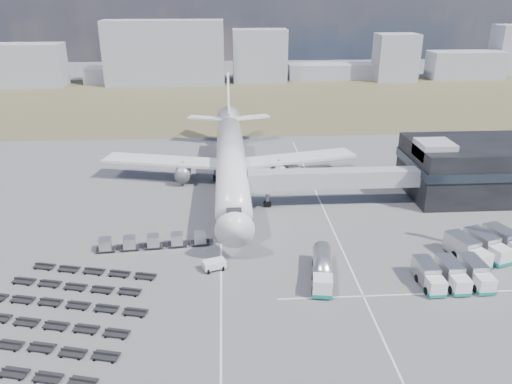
{
  "coord_description": "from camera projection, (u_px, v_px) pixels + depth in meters",
  "views": [
    {
      "loc": [
        -0.96,
        -60.32,
        36.26
      ],
      "look_at": [
        3.99,
        17.73,
        4.0
      ],
      "focal_mm": 35.0,
      "sensor_mm": 36.0,
      "label": 1
    }
  ],
  "objects": [
    {
      "name": "ground",
      "position": [
        236.0,
        267.0,
        69.54
      ],
      "size": [
        420.0,
        420.0,
        0.0
      ],
      "primitive_type": "plane",
      "color": "#565659",
      "rests_on": "ground"
    },
    {
      "name": "grass_strip",
      "position": [
        227.0,
        101.0,
        171.02
      ],
      "size": [
        420.0,
        90.0,
        0.01
      ],
      "primitive_type": "cube",
      "color": "brown",
      "rests_on": "ground"
    },
    {
      "name": "lane_markings",
      "position": [
        302.0,
        255.0,
        72.87
      ],
      "size": [
        47.12,
        110.0,
        0.01
      ],
      "color": "silver",
      "rests_on": "ground"
    },
    {
      "name": "terminal",
      "position": [
        489.0,
        167.0,
        92.44
      ],
      "size": [
        30.4,
        16.4,
        11.0
      ],
      "color": "black",
      "rests_on": "ground"
    },
    {
      "name": "jet_bridge",
      "position": [
        323.0,
        179.0,
        87.38
      ],
      "size": [
        30.3,
        3.8,
        7.05
      ],
      "color": "#939399",
      "rests_on": "ground"
    },
    {
      "name": "airliner",
      "position": [
        231.0,
        158.0,
        97.39
      ],
      "size": [
        51.59,
        64.53,
        17.62
      ],
      "color": "silver",
      "rests_on": "ground"
    },
    {
      "name": "skyline",
      "position": [
        236.0,
        57.0,
        202.61
      ],
      "size": [
        310.13,
        26.89,
        25.58
      ],
      "color": "#9496A1",
      "rests_on": "ground"
    },
    {
      "name": "fuel_tanker",
      "position": [
        322.0,
        269.0,
        66.11
      ],
      "size": [
        4.26,
        10.36,
        3.26
      ],
      "rotation": [
        0.0,
        0.0,
        -0.18
      ],
      "color": "silver",
      "rests_on": "ground"
    },
    {
      "name": "pushback_tug",
      "position": [
        214.0,
        265.0,
        68.79
      ],
      "size": [
        3.44,
        2.63,
        1.4
      ],
      "primitive_type": "cube",
      "rotation": [
        0.0,
        0.0,
        0.34
      ],
      "color": "silver",
      "rests_on": "ground"
    },
    {
      "name": "catering_truck",
      "position": [
        290.0,
        170.0,
        102.43
      ],
      "size": [
        3.71,
        6.04,
        2.58
      ],
      "rotation": [
        0.0,
        0.0,
        0.27
      ],
      "color": "silver",
      "rests_on": "ground"
    },
    {
      "name": "service_trucks_near",
      "position": [
        452.0,
        274.0,
        65.17
      ],
      "size": [
        8.9,
        6.81,
        2.66
      ],
      "rotation": [
        0.0,
        0.0,
        0.03
      ],
      "color": "silver",
      "rests_on": "ground"
    },
    {
      "name": "service_trucks_far",
      "position": [
        487.0,
        246.0,
        72.03
      ],
      "size": [
        11.46,
        9.91,
        2.95
      ],
      "rotation": [
        0.0,
        0.0,
        0.31
      ],
      "color": "silver",
      "rests_on": "ground"
    },
    {
      "name": "uld_row",
      "position": [
        153.0,
        241.0,
        74.39
      ],
      "size": [
        16.79,
        3.22,
        1.83
      ],
      "rotation": [
        0.0,
        0.0,
        0.09
      ],
      "color": "black",
      "rests_on": "ground"
    },
    {
      "name": "baggage_dollies",
      "position": [
        49.0,
        315.0,
        58.94
      ],
      "size": [
        24.8,
        25.14,
        0.67
      ],
      "rotation": [
        0.0,
        0.0,
        -0.24
      ],
      "color": "black",
      "rests_on": "ground"
    }
  ]
}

